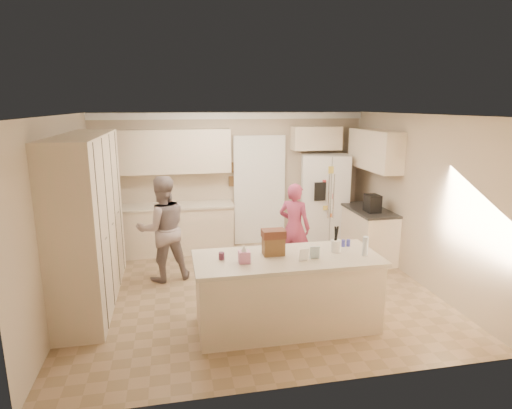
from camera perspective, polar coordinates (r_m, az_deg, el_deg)
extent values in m
cube|color=#947859|center=(6.59, -0.26, -11.47)|extent=(5.20, 4.60, 0.02)
cube|color=white|center=(5.99, -0.29, 11.97)|extent=(5.20, 4.60, 0.02)
cube|color=#BFAB90|center=(8.39, -3.29, 3.30)|extent=(5.20, 0.02, 2.60)
cube|color=#BFAB90|center=(4.01, 6.09, -7.89)|extent=(5.20, 0.02, 2.60)
cube|color=#BFAB90|center=(6.23, -24.59, -1.38)|extent=(0.02, 4.60, 2.60)
cube|color=#BFAB90|center=(7.12, 20.82, 0.66)|extent=(0.02, 4.60, 2.60)
cube|color=white|center=(8.22, -3.36, 11.72)|extent=(5.20, 0.08, 0.12)
cube|color=beige|center=(6.38, -21.38, -1.92)|extent=(0.60, 2.60, 2.35)
cube|color=beige|center=(8.20, -10.89, -3.32)|extent=(2.20, 0.60, 0.88)
cube|color=beige|center=(8.08, -11.03, -0.21)|extent=(2.24, 0.63, 0.04)
cube|color=beige|center=(8.05, -11.36, 6.96)|extent=(2.20, 0.35, 0.80)
cube|color=black|center=(8.50, 0.44, 1.73)|extent=(0.90, 0.06, 2.10)
cube|color=white|center=(8.47, 0.48, 1.69)|extent=(1.02, 0.03, 2.22)
cube|color=brown|center=(8.31, -3.14, 4.95)|extent=(0.15, 0.02, 0.20)
cube|color=brown|center=(8.36, -3.11, 3.12)|extent=(0.15, 0.02, 0.20)
cube|color=white|center=(8.55, 9.05, 0.61)|extent=(1.04, 0.90, 1.80)
cube|color=gray|center=(8.23, 9.90, 0.08)|extent=(0.02, 0.02, 1.78)
cube|color=black|center=(8.09, 8.54, 1.72)|extent=(0.22, 0.03, 0.35)
cylinder|color=silver|center=(8.16, 9.65, 1.07)|extent=(0.02, 0.02, 0.85)
cylinder|color=silver|center=(8.20, 10.30, 1.10)|extent=(0.02, 0.02, 0.85)
cube|color=beige|center=(8.50, 8.03, 8.76)|extent=(0.95, 0.35, 0.45)
cube|color=beige|center=(8.02, 14.69, -3.90)|extent=(0.60, 1.20, 0.88)
cube|color=#2D2B28|center=(7.90, 14.82, -0.71)|extent=(0.63, 1.24, 0.04)
cube|color=beige|center=(7.96, 15.52, 7.04)|extent=(0.35, 1.50, 0.70)
cube|color=black|center=(7.67, 15.27, 0.16)|extent=(0.22, 0.28, 0.30)
cube|color=beige|center=(5.47, 4.08, -11.70)|extent=(2.20, 0.90, 0.88)
cube|color=beige|center=(5.29, 4.16, -7.17)|extent=(2.28, 0.96, 0.05)
cylinder|color=white|center=(5.50, 10.62, -5.46)|extent=(0.13, 0.13, 0.15)
cube|color=pink|center=(5.05, -1.58, -6.99)|extent=(0.13, 0.13, 0.14)
cone|color=white|center=(5.02, -1.59, -5.81)|extent=(0.08, 0.08, 0.08)
cube|color=brown|center=(5.30, 2.33, -5.56)|extent=(0.26, 0.18, 0.22)
cube|color=#592D1E|center=(5.25, 2.35, -3.91)|extent=(0.28, 0.20, 0.10)
cylinder|color=#59263F|center=(5.17, -4.62, -6.86)|extent=(0.07, 0.07, 0.09)
cube|color=white|center=(5.12, 6.41, -6.70)|extent=(0.12, 0.06, 0.16)
cube|color=silver|center=(5.21, 7.83, -6.38)|extent=(0.12, 0.05, 0.16)
cylinder|color=silver|center=(5.43, 14.37, -5.40)|extent=(0.07, 0.07, 0.24)
cylinder|color=#3C3EB2|center=(5.72, 11.56, -5.08)|extent=(0.05, 0.05, 0.09)
cylinder|color=#3C3EB2|center=(5.75, 12.21, -5.03)|extent=(0.05, 0.05, 0.09)
imported|color=gray|center=(6.87, -12.34, -3.18)|extent=(0.94, 0.81, 1.68)
imported|color=#A13162|center=(7.16, 5.12, -3.03)|extent=(0.65, 0.61, 1.49)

